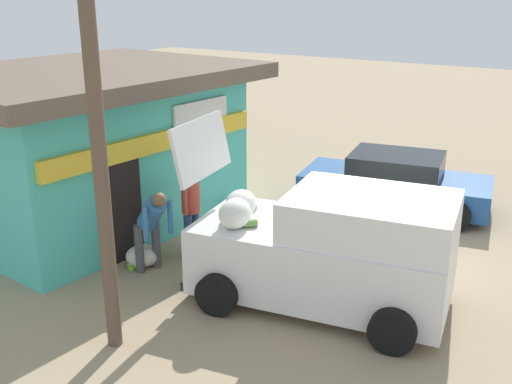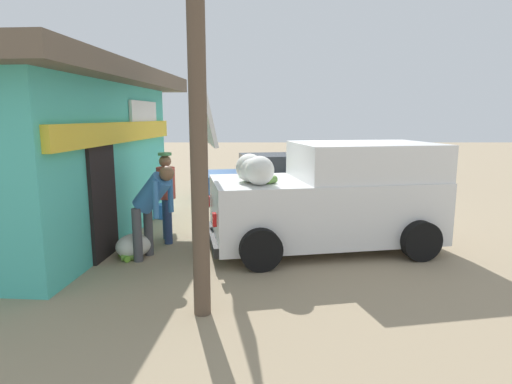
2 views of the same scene
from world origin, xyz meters
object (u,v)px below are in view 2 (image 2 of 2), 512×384
Objects in this scene: parked_sedan at (277,177)px; paint_bucket at (164,211)px; storefront_bar at (18,151)px; delivery_van at (331,195)px; unloaded_banana_pile at (133,246)px; customer_bending at (152,203)px; vendor_standing at (166,191)px.

parked_sedan is 13.17× the size of paint_bucket.
storefront_bar is 5.83m from delivery_van.
paint_bucket is at bearing 1.52° from unloaded_banana_pile.
delivery_van is at bearing -80.18° from unloaded_banana_pile.
unloaded_banana_pile is (-5.33, 2.65, -0.41)m from parked_sedan.
paint_bucket is at bearing 8.87° from customer_bending.
delivery_van is 4.14m from paint_bucket.
paint_bucket is at bearing 133.58° from parked_sedan.
unloaded_banana_pile is (-0.92, 0.39, -0.78)m from vendor_standing.
storefront_bar is at bearing 125.28° from paint_bucket.
parked_sedan is 2.80× the size of customer_bending.
customer_bending is (-0.70, 3.01, 0.00)m from delivery_van.
paint_bucket is at bearing -54.72° from storefront_bar.
vendor_standing is (-4.41, 2.26, 0.37)m from parked_sedan.
customer_bending is 1.83× the size of unloaded_banana_pile.
parked_sedan is 5.12× the size of unloaded_banana_pile.
vendor_standing is 1.96× the size of unloaded_banana_pile.
parked_sedan reaches higher than paint_bucket.
unloaded_banana_pile is 2.57× the size of paint_bucket.
vendor_standing is 1.03m from customer_bending.
paint_bucket is (2.74, 0.07, -0.01)m from unloaded_banana_pile.
unloaded_banana_pile is at bearing 153.57° from parked_sedan.
parked_sedan is 4.97m from vendor_standing.
delivery_van is 1.00× the size of parked_sedan.
unloaded_banana_pile is (-1.11, -2.38, -1.50)m from storefront_bar.
delivery_van is (-0.52, -5.76, -0.74)m from storefront_bar.
customer_bending is (-1.03, 0.02, -0.02)m from vendor_standing.
storefront_bar is 4.02× the size of vendor_standing.
vendor_standing is 5.05× the size of paint_bucket.
vendor_standing is at bearing 83.63° from delivery_van.
parked_sedan is 2.61× the size of vendor_standing.
parked_sedan is 5.91m from customer_bending.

